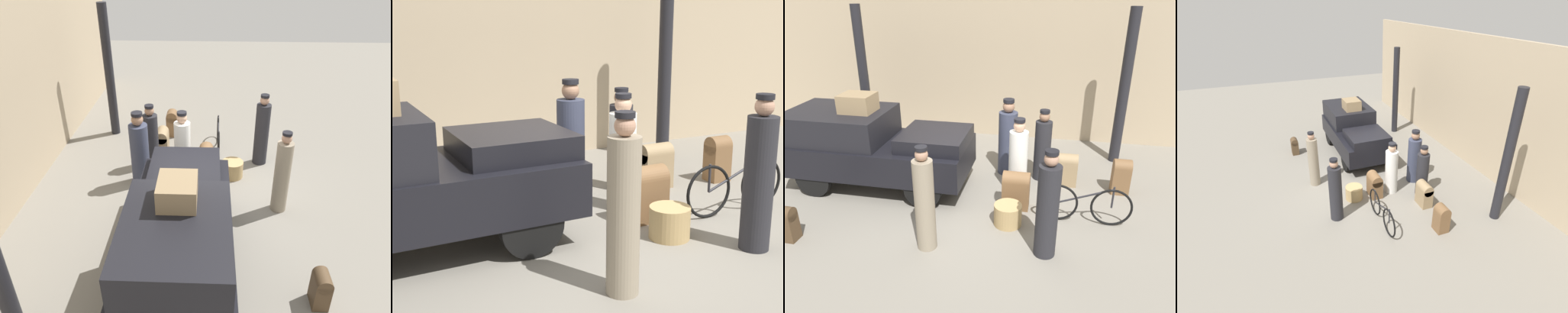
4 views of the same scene
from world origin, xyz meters
TOP-DOWN VIEW (x-y plane):
  - ground_plane at (0.00, 0.00)m, footprint 30.00×30.00m
  - station_building_facade at (0.00, 4.08)m, footprint 16.00×0.15m
  - canopy_pillar_left at (-3.53, 2.74)m, footprint 0.26×0.26m
  - canopy_pillar_right at (3.21, 2.74)m, footprint 0.26×0.26m
  - truck at (-2.23, 0.36)m, footprint 3.91×1.74m
  - bicycle at (2.29, -0.35)m, footprint 1.74×0.04m
  - wicker_basket at (0.90, -0.69)m, footprint 0.52×0.52m
  - porter_lifting_near_truck at (0.94, 0.54)m, footprint 0.39×0.39m
  - conductor_in_dark_uniform at (-0.36, -1.63)m, footprint 0.34×0.34m
  - porter_with_bicycle at (1.41, 1.37)m, footprint 0.37×0.37m
  - porter_carrying_trunk at (1.62, -1.43)m, footprint 0.36×0.36m
  - porter_standing_middle at (0.59, 1.52)m, footprint 0.43×0.43m
  - trunk_large_brown at (0.98, -0.03)m, footprint 0.53×0.35m
  - trunk_barrel_dark at (1.95, 1.16)m, footprint 0.52×0.32m
  - trunk_umber_medium at (-2.85, -1.91)m, footprint 0.36×0.26m
  - suitcase_small_leather at (3.13, 1.01)m, footprint 0.36×0.32m
  - trunk_on_truck_roof at (-2.46, 0.36)m, footprint 0.68×0.59m

SIDE VIEW (x-z plane):
  - ground_plane at x=0.00m, z-range 0.00..0.00m
  - wicker_basket at x=0.90m, z-range 0.00..0.41m
  - trunk_umber_medium at x=-2.85m, z-range 0.02..0.68m
  - bicycle at x=2.29m, z-range -0.02..0.79m
  - trunk_barrel_dark at x=1.95m, z-range 0.02..0.77m
  - trunk_large_brown at x=0.98m, z-range 0.02..0.80m
  - suitcase_small_leather at x=3.13m, z-range 0.03..0.80m
  - porter_with_bicycle at x=1.41m, z-range -0.07..1.58m
  - porter_lifting_near_truck at x=0.94m, z-range -0.07..1.62m
  - porter_standing_middle at x=0.59m, z-range -0.08..1.73m
  - conductor_in_dark_uniform at x=-0.36m, z-range -0.07..1.80m
  - porter_carrying_trunk at x=1.62m, z-range -0.07..1.81m
  - truck at x=-2.23m, z-range 0.10..1.79m
  - canopy_pillar_left at x=-3.53m, z-range 0.00..3.73m
  - canopy_pillar_right at x=3.21m, z-range 0.00..3.73m
  - trunk_on_truck_roof at x=-2.46m, z-range 1.69..2.07m
  - station_building_facade at x=0.00m, z-range 0.00..4.50m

